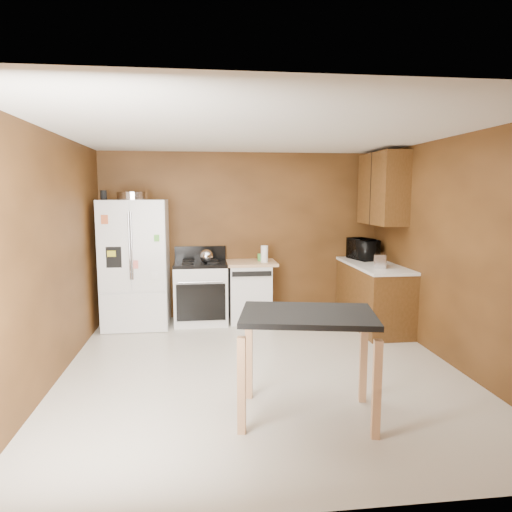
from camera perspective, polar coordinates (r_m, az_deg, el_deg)
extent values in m
plane|color=beige|center=(5.07, 0.69, -14.00)|extent=(4.50, 4.50, 0.00)
plane|color=white|center=(4.75, 0.74, 15.28)|extent=(4.50, 4.50, 0.00)
plane|color=brown|center=(6.97, -1.74, 2.57)|extent=(4.20, 0.00, 4.20)
plane|color=brown|center=(2.57, 7.41, -6.43)|extent=(4.20, 0.00, 4.20)
plane|color=brown|center=(4.93, -24.24, -0.25)|extent=(0.00, 4.50, 4.50)
plane|color=brown|center=(5.44, 23.21, 0.49)|extent=(0.00, 4.50, 4.50)
cylinder|color=silver|center=(6.57, -15.17, 7.26)|extent=(0.43, 0.43, 0.11)
cylinder|color=black|center=(6.53, -18.52, 7.23)|extent=(0.09, 0.09, 0.13)
sphere|color=silver|center=(6.57, -6.21, -0.01)|extent=(0.19, 0.19, 0.19)
cylinder|color=white|center=(6.65, 1.05, 0.26)|extent=(0.13, 0.13, 0.24)
cylinder|color=green|center=(6.81, 0.60, -0.15)|extent=(0.11, 0.11, 0.10)
cube|color=silver|center=(6.34, 15.28, -0.55)|extent=(0.25, 0.29, 0.18)
imported|color=black|center=(7.06, 13.23, 0.74)|extent=(0.45, 0.58, 0.28)
cube|color=white|center=(6.68, -14.80, -0.93)|extent=(0.90, 0.75, 1.80)
cube|color=white|center=(6.30, -17.39, 1.03)|extent=(0.43, 0.02, 1.20)
cube|color=white|center=(6.23, -13.32, 1.11)|extent=(0.43, 0.02, 1.20)
cube|color=white|center=(6.42, -15.07, -6.93)|extent=(0.88, 0.02, 0.54)
cube|color=black|center=(6.31, -17.35, -0.15)|extent=(0.20, 0.01, 0.28)
cylinder|color=silver|center=(6.24, -15.54, 1.22)|extent=(0.02, 0.02, 0.90)
cylinder|color=silver|center=(6.23, -15.27, 1.23)|extent=(0.02, 0.02, 0.90)
cube|color=#D76132|center=(6.26, -18.42, 4.35)|extent=(0.09, 0.00, 0.12)
cube|color=#5FC646|center=(6.18, -12.32, 2.21)|extent=(0.07, 0.00, 0.09)
cube|color=gold|center=(6.29, -17.62, 0.28)|extent=(0.11, 0.00, 0.08)
cube|color=#F87A6E|center=(6.26, -14.87, -1.04)|extent=(0.08, 0.00, 0.11)
cube|color=white|center=(6.26, -12.55, -2.36)|extent=(0.09, 0.00, 0.10)
cube|color=white|center=(6.75, -6.90, -4.74)|extent=(0.76, 0.65, 0.85)
cube|color=black|center=(6.67, -6.96, -0.96)|extent=(0.76, 0.65, 0.05)
cube|color=black|center=(6.94, -6.98, 0.42)|extent=(0.76, 0.06, 0.20)
cube|color=black|center=(6.43, -6.89, -5.78)|extent=(0.68, 0.02, 0.52)
cylinder|color=silver|center=(6.36, -6.93, -3.26)|extent=(0.62, 0.02, 0.02)
cylinder|color=black|center=(6.82, -8.48, -0.54)|extent=(0.17, 0.17, 0.02)
cylinder|color=black|center=(6.82, -5.45, -0.49)|extent=(0.17, 0.17, 0.02)
cylinder|color=black|center=(6.51, -8.55, -0.94)|extent=(0.17, 0.17, 0.02)
cylinder|color=black|center=(6.51, -5.38, -0.89)|extent=(0.17, 0.17, 0.02)
cube|color=white|center=(6.81, -0.81, -4.57)|extent=(0.60, 0.60, 0.85)
cube|color=black|center=(6.44, -0.52, -2.25)|extent=(0.56, 0.02, 0.07)
cube|color=tan|center=(6.73, -0.82, -0.87)|extent=(0.78, 0.62, 0.04)
cube|color=brown|center=(6.74, 14.42, -4.91)|extent=(0.60, 1.55, 0.86)
cube|color=white|center=(6.65, 14.55, -1.13)|extent=(0.63, 1.58, 0.04)
cube|color=brown|center=(6.72, 15.55, 8.08)|extent=(0.35, 1.05, 1.00)
cube|color=black|center=(6.65, 14.12, 8.14)|extent=(0.01, 0.01, 1.00)
cube|color=black|center=(3.83, 6.49, -7.36)|extent=(1.22, 0.93, 0.05)
cube|color=tan|center=(4.29, -0.90, -12.48)|extent=(0.08, 0.08, 0.79)
cube|color=tan|center=(4.33, 13.27, -12.51)|extent=(0.08, 0.08, 0.79)
cube|color=tan|center=(3.70, -1.82, -15.89)|extent=(0.08, 0.08, 0.79)
cube|color=tan|center=(3.75, 14.86, -15.86)|extent=(0.08, 0.08, 0.79)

